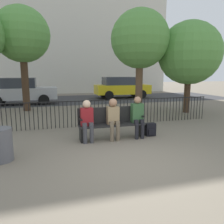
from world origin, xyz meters
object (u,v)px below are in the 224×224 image
seated_person_0 (87,118)px  backpack (150,130)px  parked_car_0 (121,87)px  seated_person_2 (138,115)px  trash_bin (0,145)px  park_bench (111,122)px  tree_1 (189,53)px  parked_car_1 (20,91)px  tree_2 (140,40)px  seated_person_1 (113,116)px  tree_3 (22,35)px

seated_person_0 → backpack: seated_person_0 is taller
parked_car_0 → seated_person_2: bearing=-105.7°
trash_bin → park_bench: bearing=19.5°
trash_bin → tree_1: bearing=28.9°
parked_car_1 → trash_bin: 9.56m
parked_car_0 → seated_person_0: bearing=-113.2°
tree_2 → park_bench: bearing=-123.9°
seated_person_1 → tree_2: (2.29, 3.58, 2.70)m
seated_person_0 → seated_person_2: bearing=0.1°
seated_person_2 → backpack: 0.67m
seated_person_1 → backpack: bearing=2.1°
tree_3 → seated_person_2: bearing=-58.6°
tree_2 → seated_person_1: bearing=-122.6°
tree_2 → tree_1: bearing=-6.5°
tree_1 → tree_2: tree_2 is taller
backpack → parked_car_0: parked_car_0 is taller
parked_car_0 → trash_bin: 12.87m
seated_person_2 → parked_car_1: size_ratio=0.29×
parked_car_1 → park_bench: bearing=-68.0°
tree_3 → parked_car_0: bearing=33.4°
backpack → parked_car_0: 10.54m
seated_person_1 → tree_3: bearing=115.8°
park_bench → tree_3: bearing=116.1°
tree_3 → tree_1: bearing=-19.4°
park_bench → tree_1: size_ratio=0.45×
park_bench → seated_person_1: size_ratio=1.62×
backpack → tree_1: tree_1 is taller
tree_3 → trash_bin: 7.61m
parked_car_0 → tree_3: bearing=-146.6°
parked_car_1 → backpack: bearing=-61.6°
seated_person_2 → tree_3: (-3.64, 5.97, 3.03)m
seated_person_0 → tree_2: bearing=49.6°
seated_person_0 → backpack: size_ratio=2.99×
trash_bin → seated_person_1: bearing=16.9°
tree_1 → seated_person_2: bearing=-140.1°
seated_person_0 → tree_2: 5.43m
tree_1 → tree_3: (-7.60, 2.67, 0.89)m
tree_1 → park_bench: bearing=-146.2°
seated_person_0 → tree_3: 7.04m
backpack → tree_3: tree_3 is taller
backpack → tree_1: (3.51, 3.26, 2.64)m
backpack → parked_car_0: bearing=76.6°
backpack → trash_bin: 4.11m
parked_car_0 → tree_1: bearing=-81.3°
seated_person_2 → tree_2: (1.54, 3.58, 2.69)m
tree_3 → parked_car_0: (6.53, 4.30, -2.88)m
tree_1 → tree_3: tree_3 is taller
seated_person_0 → tree_2: (3.05, 3.58, 2.72)m
tree_2 → parked_car_1: bearing=138.5°
park_bench → seated_person_0: seated_person_0 is taller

